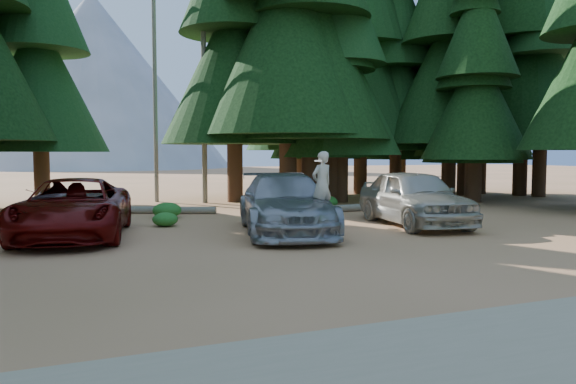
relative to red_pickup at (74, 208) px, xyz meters
name	(u,v)px	position (x,y,z in m)	size (l,w,h in m)	color
ground	(326,257)	(5.19, -5.18, -0.82)	(160.00, 160.00, 0.00)	#A87747
gravel_strip	(566,349)	(5.19, -11.68, -0.82)	(26.00, 3.50, 0.01)	tan
forest_belt_north	(186,203)	(5.19, 9.82, -0.82)	(36.00, 7.00, 22.00)	black
snag_front	(204,74)	(5.99, 9.32, 5.18)	(0.24, 0.24, 12.00)	#685D53
snag_back	(155,97)	(3.99, 10.82, 4.18)	(0.20, 0.20, 10.00)	#685D53
mountain_peak	(75,90)	(2.60, 83.05, 11.88)	(48.00, 50.00, 28.00)	gray
red_pickup	(74,208)	(0.00, 0.00, 0.00)	(2.73, 5.92, 1.65)	#5D0908
silver_minivan_center	(285,204)	(5.74, -1.36, 0.05)	(2.44, 5.99, 1.74)	#9FA1A6
silver_minivan_right	(414,197)	(10.29, -1.28, 0.09)	(2.16, 5.37, 1.83)	#B8B3A3
frisbee_player	(322,184)	(6.25, -2.76, 0.68)	(0.75, 0.60, 1.79)	beige
log_left	(29,217)	(-1.33, 4.68, -0.69)	(0.26, 0.26, 3.58)	#685D53
log_mid	(172,210)	(3.66, 5.16, -0.68)	(0.28, 0.28, 3.43)	#685D53
log_right	(316,210)	(8.85, 3.12, -0.68)	(0.29, 0.29, 4.54)	#685D53
shrub_far_left	(54,219)	(-0.53, 2.92, -0.58)	(0.89, 0.89, 0.49)	#246E21
shrub_left	(165,219)	(2.76, 1.52, -0.60)	(0.81, 0.81, 0.45)	#246E21
shrub_center_left	(167,210)	(3.22, 3.77, -0.54)	(1.03, 1.03, 0.57)	#246E21
shrub_center_right	(271,211)	(6.74, 2.50, -0.60)	(0.82, 0.82, 0.45)	#246E21
shrub_right	(326,202)	(10.12, 4.82, -0.55)	(0.98, 0.98, 0.54)	#246E21
shrub_far_right	(398,201)	(12.57, 3.13, -0.47)	(1.28, 1.28, 0.71)	#246E21
shrub_edge_east	(457,205)	(14.53, 1.80, -0.60)	(0.82, 0.82, 0.45)	#246E21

